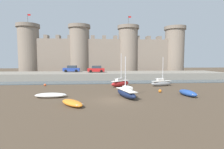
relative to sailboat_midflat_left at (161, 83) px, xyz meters
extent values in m
plane|color=#4C3D2D|center=(-9.13, -10.13, -0.56)|extent=(160.00, 160.00, 0.00)
cube|color=#3D4C56|center=(-9.13, 5.60, -0.51)|extent=(80.00, 4.50, 0.10)
cube|color=gray|center=(-9.13, 12.85, 0.23)|extent=(56.85, 10.00, 1.57)
cube|color=gray|center=(-9.13, 24.57, 4.86)|extent=(44.85, 2.80, 10.84)
cylinder|color=gray|center=(-31.55, 24.57, 6.48)|extent=(5.93, 5.93, 14.07)
cylinder|color=#796B5D|center=(-31.55, 24.57, 14.01)|extent=(6.64, 6.64, 1.00)
cylinder|color=#4C4742|center=(-31.55, 24.57, 16.01)|extent=(0.10, 0.10, 3.00)
cube|color=red|center=(-31.10, 24.57, 17.21)|extent=(0.80, 0.04, 0.50)
cylinder|color=gray|center=(-16.60, 24.57, 6.48)|extent=(5.93, 5.93, 14.07)
cylinder|color=#796B5D|center=(-16.60, 24.57, 14.01)|extent=(6.64, 6.64, 1.00)
cylinder|color=gray|center=(-1.65, 24.57, 6.48)|extent=(5.93, 5.93, 14.07)
cylinder|color=#796B5D|center=(-1.65, 24.57, 14.01)|extent=(6.64, 6.64, 1.00)
cylinder|color=#4C4742|center=(-1.65, 24.57, 16.01)|extent=(0.10, 0.10, 3.00)
cube|color=red|center=(-1.20, 24.57, 17.21)|extent=(0.80, 0.04, 0.50)
cylinder|color=gray|center=(13.30, 24.57, 6.48)|extent=(5.93, 5.93, 14.07)
cylinder|color=#796B5D|center=(13.30, 24.57, 14.01)|extent=(6.64, 6.64, 1.00)
cube|color=gray|center=(-26.32, 24.57, 10.83)|extent=(1.10, 2.52, 1.10)
cube|color=gray|center=(-22.88, 24.57, 10.83)|extent=(1.10, 2.52, 1.10)
cube|color=gray|center=(-19.44, 24.57, 10.83)|extent=(1.10, 2.52, 1.10)
cube|color=gray|center=(-12.56, 24.57, 10.83)|extent=(1.10, 2.52, 1.10)
cube|color=gray|center=(-9.13, 24.57, 10.83)|extent=(1.10, 2.52, 1.10)
cube|color=gray|center=(-5.69, 24.57, 10.83)|extent=(1.10, 2.52, 1.10)
cube|color=gray|center=(1.19, 24.57, 10.83)|extent=(1.10, 2.52, 1.10)
cube|color=gray|center=(4.63, 24.57, 10.83)|extent=(1.10, 2.52, 1.10)
cube|color=gray|center=(8.07, 24.57, 10.83)|extent=(1.10, 2.52, 1.10)
ellipsoid|color=gray|center=(0.02, 0.01, -0.10)|extent=(4.15, 1.86, 0.91)
cube|color=silver|center=(0.02, 0.01, 0.31)|extent=(3.65, 1.61, 0.08)
cube|color=silver|center=(-0.27, -0.07, 0.57)|extent=(1.25, 0.86, 0.44)
cylinder|color=silver|center=(0.22, 0.05, 2.46)|extent=(0.10, 0.10, 4.21)
cylinder|color=silver|center=(-0.37, -0.09, 0.80)|extent=(1.79, 0.50, 0.08)
ellipsoid|color=#141E3D|center=(-7.75, -8.80, -0.07)|extent=(2.39, 4.85, 0.98)
cube|color=silver|center=(-7.75, -8.80, 0.38)|extent=(2.07, 4.26, 0.08)
cube|color=silver|center=(-7.66, -9.14, 0.64)|extent=(1.08, 1.47, 0.44)
cylinder|color=silver|center=(-7.82, -8.57, 2.44)|extent=(0.10, 0.10, 4.04)
cylinder|color=silver|center=(-7.63, -9.26, 0.87)|extent=(0.65, 2.06, 0.08)
ellipsoid|color=silver|center=(-16.95, -8.09, -0.27)|extent=(3.84, 1.43, 0.58)
ellipsoid|color=white|center=(-16.95, -8.09, -0.21)|extent=(3.15, 1.12, 0.32)
cube|color=beige|center=(-17.24, -8.08, -0.17)|extent=(0.21, 1.19, 0.06)
cube|color=beige|center=(-15.46, -8.10, -0.19)|extent=(0.29, 0.77, 0.08)
ellipsoid|color=orange|center=(-13.78, -12.25, -0.26)|extent=(3.02, 3.34, 0.60)
ellipsoid|color=gold|center=(-13.78, -12.25, -0.20)|extent=(2.44, 2.71, 0.33)
cube|color=beige|center=(-13.94, -12.06, -0.16)|extent=(0.94, 0.81, 0.06)
cube|color=beige|center=(-12.98, -13.25, -0.18)|extent=(0.70, 0.64, 0.08)
ellipsoid|color=red|center=(-7.31, 0.02, -0.05)|extent=(3.80, 3.20, 1.02)
cube|color=silver|center=(-7.31, 0.02, 0.42)|extent=(3.33, 2.80, 0.08)
cube|color=silver|center=(-7.55, -0.17, 0.68)|extent=(1.28, 1.18, 0.44)
cylinder|color=silver|center=(-7.15, 0.14, 2.82)|extent=(0.10, 0.10, 4.71)
cylinder|color=silver|center=(-7.63, -0.23, 0.91)|extent=(1.50, 1.16, 0.08)
ellipsoid|color=#234793|center=(0.26, -8.55, -0.18)|extent=(1.58, 3.40, 0.77)
ellipsoid|color=blue|center=(0.26, -8.55, -0.12)|extent=(1.25, 2.78, 0.42)
cube|color=beige|center=(0.23, -8.30, -0.08)|extent=(1.02, 0.32, 0.06)
cube|color=beige|center=(0.42, -9.82, -0.10)|extent=(0.68, 0.36, 0.08)
sphere|color=orange|center=(-2.44, -5.97, -0.34)|extent=(0.44, 0.44, 0.44)
sphere|color=#E04C1E|center=(-20.46, 1.65, -0.36)|extent=(0.40, 0.40, 0.40)
cube|color=#263F99|center=(-17.73, 14.76, 1.61)|extent=(4.12, 1.76, 0.80)
cube|color=#2D3842|center=(-17.58, 14.76, 2.31)|extent=(2.28, 1.53, 0.64)
cylinder|color=black|center=(-19.01, 13.93, 1.33)|extent=(0.64, 0.19, 0.64)
cylinder|color=black|center=(-18.99, 15.63, 1.33)|extent=(0.64, 0.19, 0.64)
cylinder|color=black|center=(-16.47, 13.89, 1.33)|extent=(0.64, 0.19, 0.64)
cylinder|color=black|center=(-16.45, 15.59, 1.33)|extent=(0.64, 0.19, 0.64)
cube|color=red|center=(-11.57, 12.92, 1.61)|extent=(4.12, 1.76, 0.80)
cube|color=#2D3842|center=(-11.42, 12.91, 2.31)|extent=(2.28, 1.53, 0.64)
cylinder|color=black|center=(-12.85, 12.08, 1.33)|extent=(0.64, 0.19, 0.64)
cylinder|color=black|center=(-12.83, 13.78, 1.33)|extent=(0.64, 0.19, 0.64)
cylinder|color=black|center=(-10.31, 12.05, 1.33)|extent=(0.64, 0.19, 0.64)
cylinder|color=black|center=(-10.29, 13.75, 1.33)|extent=(0.64, 0.19, 0.64)
camera|label=1|loc=(-11.24, -29.68, 4.05)|focal=28.00mm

